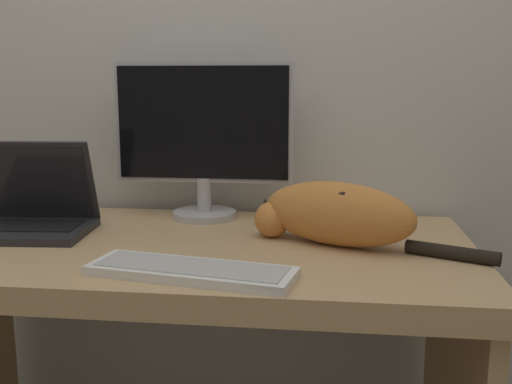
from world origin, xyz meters
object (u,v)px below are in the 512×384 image
Objects in this scene: monitor at (203,136)px; laptop at (33,215)px; external_keyboard at (191,271)px; cat at (335,213)px.

monitor reaches higher than laptop.
monitor is at bearing 24.41° from laptop.
monitor is 0.58m from external_keyboard.
monitor is at bearing 171.23° from cat.
monitor is at bearing 109.59° from external_keyboard.
cat is at bearing 53.85° from external_keyboard.
laptop is 0.71× the size of external_keyboard.
external_keyboard is (0.09, -0.53, -0.23)m from monitor.
monitor is 0.91× the size of cat.
cat reaches higher than external_keyboard.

